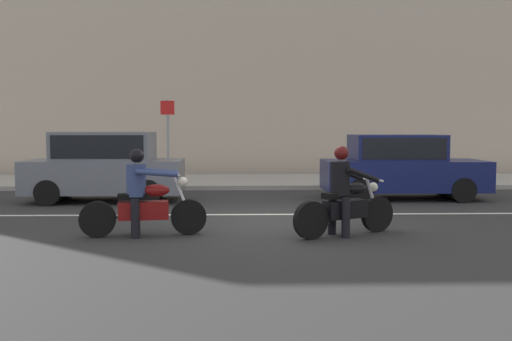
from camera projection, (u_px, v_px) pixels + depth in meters
ground_plane at (272, 221)px, 11.83m from camera, size 80.00×80.00×0.00m
sidewalk_slab at (259, 181)px, 19.79m from camera, size 40.00×4.40×0.14m
lane_marking_stripe at (300, 214)px, 12.74m from camera, size 18.00×0.14×0.01m
motorcycle_with_rider_denim_blue at (143, 200)px, 10.17m from camera, size 2.21×0.74×1.55m
motorcycle_with_rider_black_leather at (345, 199)px, 10.22m from camera, size 1.95×1.12×1.59m
parked_hatchback_slate_gray at (105, 165)px, 14.88m from camera, size 3.96×1.76×1.80m
parked_sedan_navy at (400, 166)px, 15.42m from camera, size 4.25×1.82×1.72m
street_sign_post at (168, 133)px, 18.44m from camera, size 0.44×0.08×2.65m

